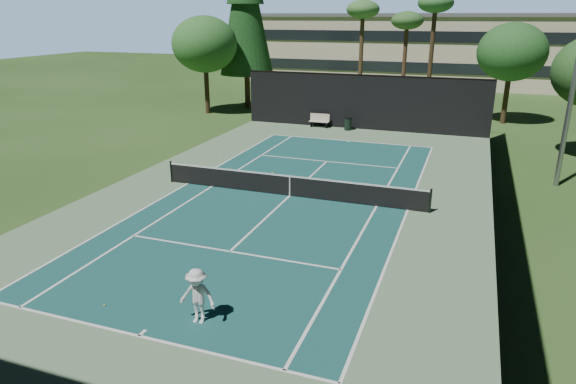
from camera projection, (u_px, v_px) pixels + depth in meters
name	position (u px, v px, depth m)	size (l,w,h in m)	color
ground	(290.00, 196.00, 24.18)	(160.00, 160.00, 0.00)	#2B4E1D
apron_slab	(290.00, 196.00, 24.17)	(18.00, 32.00, 0.01)	#60835B
court_surface	(290.00, 196.00, 24.17)	(10.97, 23.77, 0.01)	#184F4C
court_lines	(290.00, 196.00, 24.17)	(11.07, 23.87, 0.01)	white
tennis_net	(290.00, 185.00, 23.99)	(12.90, 0.10, 1.10)	black
fence	(290.00, 155.00, 23.58)	(18.04, 32.05, 4.03)	black
player	(197.00, 296.00, 14.00)	(1.05, 0.60, 1.63)	silver
tennis_ball_a	(105.00, 305.00, 15.03)	(0.06, 0.06, 0.06)	#C4D12F
tennis_ball_b	(273.00, 173.00, 27.66)	(0.07, 0.07, 0.07)	#D8E834
tennis_ball_c	(366.00, 191.00, 24.78)	(0.08, 0.08, 0.08)	#CAE133
tennis_ball_d	(222.00, 159.00, 30.26)	(0.08, 0.08, 0.08)	#E9F437
park_bench	(319.00, 120.00, 38.88)	(1.50, 0.45, 1.02)	beige
trash_bin	(348.00, 124.00, 37.88)	(0.56, 0.56, 0.95)	black
palm_a	(363.00, 14.00, 43.48)	(2.80, 2.80, 9.32)	#4B3720
palm_b	(407.00, 24.00, 44.40)	(2.80, 2.80, 8.42)	#4F3422
palm_c	(435.00, 8.00, 40.53)	(2.80, 2.80, 9.77)	#3F2D1B
decid_tree_a	(512.00, 52.00, 38.75)	(5.12, 5.12, 7.62)	#3F2E1B
decid_tree_c	(205.00, 44.00, 42.79)	(5.44, 5.44, 8.09)	#432C1C
campus_building	(414.00, 48.00, 63.68)	(40.50, 12.50, 8.30)	beige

